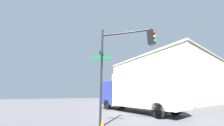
% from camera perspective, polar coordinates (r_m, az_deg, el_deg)
% --- Properties ---
extents(traffic_signal_near, '(2.61, 2.42, 5.27)m').
position_cam_1_polar(traffic_signal_near, '(6.06, 6.46, 5.51)').
color(traffic_signal_near, black).
rests_on(traffic_signal_near, ground_plane).
extents(building_stucco, '(19.52, 23.33, 9.72)m').
position_cam_1_polar(building_stucco, '(33.40, 27.81, -8.46)').
color(building_stucco, beige).
rests_on(building_stucco, ground_plane).
extents(box_truck_second, '(8.72, 3.04, 3.68)m').
position_cam_1_polar(box_truck_second, '(11.31, 12.24, -13.20)').
color(box_truck_second, navy).
rests_on(box_truck_second, ground_plane).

